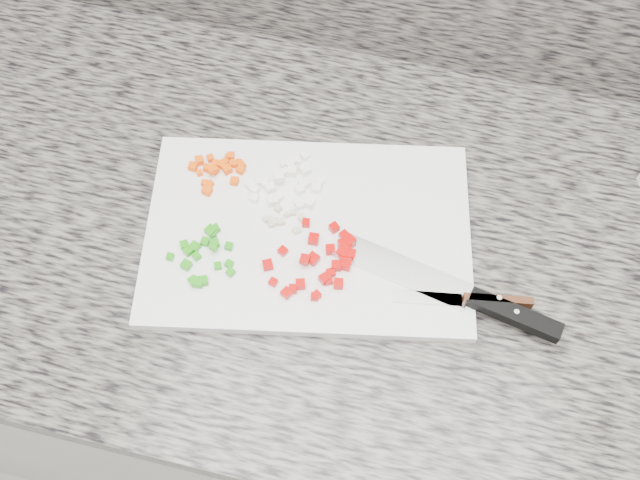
% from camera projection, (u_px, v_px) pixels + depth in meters
% --- Properties ---
extents(cabinet, '(3.92, 0.62, 0.86)m').
position_uv_depth(cabinet, '(369.00, 360.00, 1.30)').
color(cabinet, silver).
rests_on(cabinet, ground).
extents(countertop, '(3.96, 0.64, 0.04)m').
position_uv_depth(countertop, '(390.00, 247.00, 0.90)').
color(countertop, '#625E56').
rests_on(countertop, cabinet).
extents(cutting_board, '(0.44, 0.34, 0.01)m').
position_uv_depth(cutting_board, '(308.00, 233.00, 0.88)').
color(cutting_board, white).
rests_on(cutting_board, countertop).
extents(carrot_pile, '(0.07, 0.07, 0.02)m').
position_uv_depth(carrot_pile, '(218.00, 169.00, 0.91)').
color(carrot_pile, '#FF5205').
rests_on(carrot_pile, cutting_board).
extents(onion_pile, '(0.10, 0.09, 0.02)m').
position_uv_depth(onion_pile, '(286.00, 183.00, 0.90)').
color(onion_pile, white).
rests_on(onion_pile, cutting_board).
extents(green_pepper_pile, '(0.09, 0.09, 0.02)m').
position_uv_depth(green_pepper_pile, '(203.00, 255.00, 0.86)').
color(green_pepper_pile, '#1F920D').
rests_on(green_pepper_pile, cutting_board).
extents(red_pepper_pile, '(0.11, 0.11, 0.02)m').
position_uv_depth(red_pepper_pile, '(325.00, 260.00, 0.85)').
color(red_pepper_pile, '#C40502').
rests_on(red_pepper_pile, cutting_board).
extents(garlic_pile, '(0.05, 0.03, 0.01)m').
position_uv_depth(garlic_pile, '(283.00, 220.00, 0.88)').
color(garlic_pile, beige).
rests_on(garlic_pile, cutting_board).
extents(chef_knife, '(0.28, 0.09, 0.02)m').
position_uv_depth(chef_knife, '(475.00, 299.00, 0.83)').
color(chef_knife, silver).
rests_on(chef_knife, cutting_board).
extents(paring_knife, '(0.16, 0.04, 0.02)m').
position_uv_depth(paring_knife, '(480.00, 300.00, 0.83)').
color(paring_knife, silver).
rests_on(paring_knife, cutting_board).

